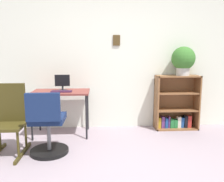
% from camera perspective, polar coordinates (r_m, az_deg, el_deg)
% --- Properties ---
extents(wall_back, '(5.20, 0.12, 2.49)m').
position_cam_1_polar(wall_back, '(4.22, -0.12, 7.75)').
color(wall_back, silver).
rests_on(wall_back, ground_plane).
extents(desk, '(0.93, 0.58, 0.75)m').
position_cam_1_polar(desk, '(3.89, -12.58, -0.99)').
color(desk, brown).
rests_on(desk, ground_plane).
extents(monitor, '(0.25, 0.14, 0.27)m').
position_cam_1_polar(monitor, '(3.91, -12.22, 2.10)').
color(monitor, '#262628').
rests_on(monitor, desk).
extents(keyboard, '(0.33, 0.14, 0.02)m').
position_cam_1_polar(keyboard, '(3.79, -12.44, -0.09)').
color(keyboard, '#371A36').
rests_on(keyboard, desk).
extents(office_chair, '(0.52, 0.55, 0.88)m').
position_cam_1_polar(office_chair, '(3.21, -15.75, -8.73)').
color(office_chair, black).
rests_on(office_chair, ground_plane).
extents(rocking_chair, '(0.42, 0.64, 0.95)m').
position_cam_1_polar(rocking_chair, '(3.44, -24.14, -6.38)').
color(rocking_chair, '#3E3614').
rests_on(rocking_chair, ground_plane).
extents(bookshelf_low, '(0.77, 0.30, 0.98)m').
position_cam_1_polar(bookshelf_low, '(4.36, 15.49, -3.44)').
color(bookshelf_low, brown).
rests_on(bookshelf_low, ground_plane).
extents(potted_plant_on_shelf, '(0.41, 0.41, 0.51)m').
position_cam_1_polar(potted_plant_on_shelf, '(4.23, 17.28, 7.46)').
color(potted_plant_on_shelf, '#B7B2A8').
rests_on(potted_plant_on_shelf, bookshelf_low).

